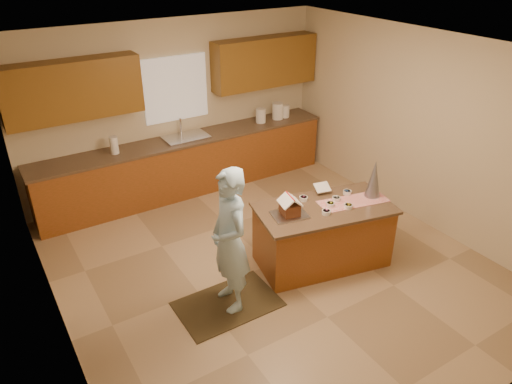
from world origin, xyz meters
TOP-DOWN VIEW (x-y plane):
  - floor at (0.00, 0.00)m, footprint 5.50×5.50m
  - ceiling at (0.00, 0.00)m, footprint 5.50×5.50m
  - wall_back at (0.00, 2.75)m, footprint 5.50×5.50m
  - wall_front at (0.00, -2.75)m, footprint 5.50×5.50m
  - wall_left at (-2.50, 0.00)m, footprint 5.50×5.50m
  - wall_right at (2.50, 0.00)m, footprint 5.50×5.50m
  - stone_accent at (-2.48, -0.80)m, footprint 0.00×2.50m
  - window_curtain at (0.00, 2.72)m, footprint 1.05×0.03m
  - back_counter_base at (0.00, 2.45)m, footprint 4.80×0.60m
  - back_counter_top at (0.00, 2.45)m, footprint 4.85×0.63m
  - upper_cabinet_left at (-1.55, 2.57)m, footprint 1.85×0.35m
  - upper_cabinet_right at (1.55, 2.57)m, footprint 1.85×0.35m
  - sink at (0.00, 2.45)m, footprint 0.70×0.45m
  - faucet at (0.00, 2.63)m, footprint 0.03×0.03m
  - island_base at (0.59, -0.28)m, footprint 1.73×1.11m
  - island_top at (0.59, -0.28)m, footprint 1.81×1.20m
  - table_runner at (0.98, -0.36)m, footprint 0.93×0.50m
  - baking_tray at (0.10, -0.22)m, footprint 0.46×0.38m
  - cookbook at (0.79, 0.02)m, footprint 0.22×0.19m
  - tinsel_tree at (1.28, -0.38)m, footprint 0.23×0.23m
  - rug at (-0.84, -0.37)m, footprint 1.14×0.75m
  - boy at (-0.79, -0.37)m, footprint 0.46×0.65m
  - canister_a at (1.40, 2.45)m, footprint 0.17×0.17m
  - canister_b at (1.75, 2.45)m, footprint 0.20×0.20m
  - canister_c at (1.91, 2.45)m, footprint 0.15×0.15m
  - paper_towel at (-1.14, 2.45)m, footprint 0.12×0.12m
  - gingerbread_house at (0.10, -0.22)m, footprint 0.29×0.29m
  - candy_bowls at (0.72, -0.27)m, footprint 0.68×0.55m

SIDE VIEW (x-z plane):
  - floor at x=0.00m, z-range 0.00..0.00m
  - rug at x=-0.84m, z-range 0.00..0.01m
  - island_base at x=0.59m, z-range 0.00..0.78m
  - back_counter_base at x=0.00m, z-range 0.00..0.88m
  - island_top at x=0.59m, z-range 0.78..0.82m
  - table_runner at x=0.98m, z-range 0.82..0.82m
  - baking_tray at x=0.10m, z-range 0.82..0.84m
  - candy_bowls at x=0.72m, z-range 0.82..0.86m
  - boy at x=-0.79m, z-range 0.01..1.70m
  - sink at x=0.00m, z-range 0.83..0.95m
  - cookbook at x=0.79m, z-range 0.85..0.94m
  - back_counter_top at x=0.00m, z-range 0.88..0.92m
  - gingerbread_house at x=0.10m, z-range 0.81..1.06m
  - canister_c at x=1.91m, z-range 0.92..1.14m
  - canister_a at x=1.40m, z-range 0.92..1.16m
  - paper_towel at x=-1.14m, z-range 0.92..1.18m
  - tinsel_tree at x=1.28m, z-range 0.82..1.30m
  - faucet at x=0.00m, z-range 0.92..1.20m
  - canister_b at x=1.75m, z-range 0.92..1.20m
  - stone_accent at x=-2.48m, z-range 0.00..2.50m
  - wall_back at x=0.00m, z-range 1.35..1.35m
  - wall_front at x=0.00m, z-range 1.35..1.35m
  - wall_left at x=-2.50m, z-range 1.35..1.35m
  - wall_right at x=2.50m, z-range 1.35..1.35m
  - window_curtain at x=0.00m, z-range 1.15..2.15m
  - upper_cabinet_left at x=-1.55m, z-range 1.50..2.30m
  - upper_cabinet_right at x=1.55m, z-range 1.50..2.30m
  - ceiling at x=0.00m, z-range 2.70..2.70m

